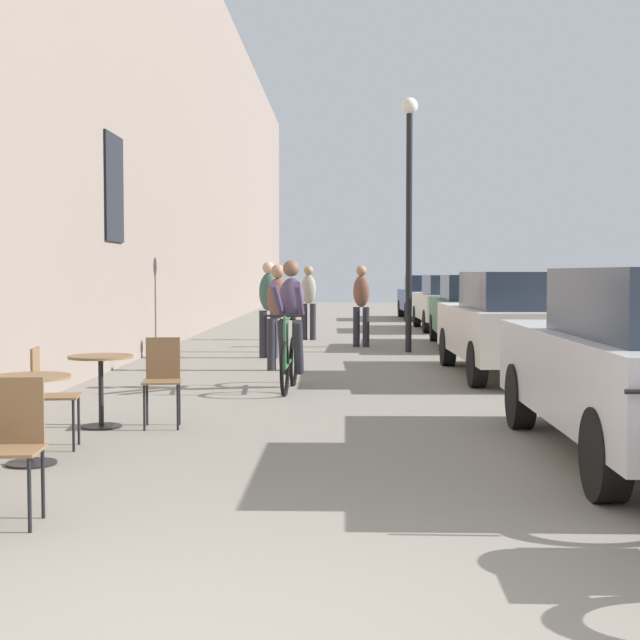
{
  "coord_description": "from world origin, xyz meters",
  "views": [
    {
      "loc": [
        0.49,
        -3.53,
        1.54
      ],
      "look_at": [
        0.11,
        10.48,
        0.82
      ],
      "focal_mm": 51.67,
      "sensor_mm": 36.0,
      "label": 1
    }
  ],
  "objects_px": {
    "pedestrian_mid": "(268,304)",
    "parked_car_third": "(478,310)",
    "cafe_chair_near_toward_wall": "(12,439)",
    "cafe_table_mid": "(30,400)",
    "pedestrian_near": "(278,311)",
    "cyclist_on_bicycle": "(290,328)",
    "street_lamp": "(409,191)",
    "pedestrian_furthest": "(309,298)",
    "pedestrian_far": "(361,301)",
    "parked_car_fifth": "(428,296)",
    "parked_car_fourth": "(451,302)",
    "cafe_chair_far_toward_street": "(162,375)",
    "cafe_chair_mid_toward_wall": "(48,390)",
    "parked_car_second": "(518,322)",
    "cafe_table_far": "(101,375)"
  },
  "relations": [
    {
      "from": "pedestrian_mid",
      "to": "parked_car_third",
      "type": "bearing_deg",
      "value": 32.05
    },
    {
      "from": "cafe_chair_near_toward_wall",
      "to": "cafe_table_mid",
      "type": "bearing_deg",
      "value": 105.54
    },
    {
      "from": "pedestrian_near",
      "to": "cyclist_on_bicycle",
      "type": "bearing_deg",
      "value": -81.79
    },
    {
      "from": "cafe_table_mid",
      "to": "street_lamp",
      "type": "xyz_separation_m",
      "value": [
        3.76,
        10.58,
        2.59
      ]
    },
    {
      "from": "pedestrian_furthest",
      "to": "cyclist_on_bicycle",
      "type": "bearing_deg",
      "value": -89.29
    },
    {
      "from": "pedestrian_near",
      "to": "street_lamp",
      "type": "relative_size",
      "value": 0.34
    },
    {
      "from": "cyclist_on_bicycle",
      "to": "pedestrian_near",
      "type": "bearing_deg",
      "value": 98.21
    },
    {
      "from": "cafe_chair_near_toward_wall",
      "to": "parked_car_third",
      "type": "xyz_separation_m",
      "value": [
        4.82,
        13.61,
        0.26
      ]
    },
    {
      "from": "pedestrian_near",
      "to": "pedestrian_mid",
      "type": "height_order",
      "value": "pedestrian_mid"
    },
    {
      "from": "pedestrian_furthest",
      "to": "pedestrian_far",
      "type": "bearing_deg",
      "value": -59.7
    },
    {
      "from": "pedestrian_far",
      "to": "parked_car_fifth",
      "type": "xyz_separation_m",
      "value": [
        2.41,
        11.55,
        -0.2
      ]
    },
    {
      "from": "pedestrian_mid",
      "to": "parked_car_fourth",
      "type": "height_order",
      "value": "pedestrian_mid"
    },
    {
      "from": "cafe_chair_far_toward_street",
      "to": "cafe_chair_near_toward_wall",
      "type": "bearing_deg",
      "value": -93.57
    },
    {
      "from": "parked_car_fourth",
      "to": "parked_car_fifth",
      "type": "relative_size",
      "value": 1.01
    },
    {
      "from": "pedestrian_mid",
      "to": "parked_car_fourth",
      "type": "xyz_separation_m",
      "value": [
        4.24,
        8.22,
        -0.22
      ]
    },
    {
      "from": "cafe_chair_near_toward_wall",
      "to": "pedestrian_far",
      "type": "distance_m",
      "value": 13.72
    },
    {
      "from": "pedestrian_mid",
      "to": "cyclist_on_bicycle",
      "type": "bearing_deg",
      "value": -81.58
    },
    {
      "from": "cafe_table_mid",
      "to": "pedestrian_far",
      "type": "distance_m",
      "value": 12.15
    },
    {
      "from": "cyclist_on_bicycle",
      "to": "parked_car_fifth",
      "type": "relative_size",
      "value": 0.43
    },
    {
      "from": "pedestrian_near",
      "to": "pedestrian_far",
      "type": "relative_size",
      "value": 0.99
    },
    {
      "from": "pedestrian_furthest",
      "to": "street_lamp",
      "type": "relative_size",
      "value": 0.35
    },
    {
      "from": "cafe_chair_mid_toward_wall",
      "to": "parked_car_second",
      "type": "bearing_deg",
      "value": 48.16
    },
    {
      "from": "cyclist_on_bicycle",
      "to": "pedestrian_mid",
      "type": "distance_m",
      "value": 4.5
    },
    {
      "from": "cafe_chair_far_toward_street",
      "to": "cyclist_on_bicycle",
      "type": "bearing_deg",
      "value": 69.87
    },
    {
      "from": "pedestrian_near",
      "to": "parked_car_fifth",
      "type": "bearing_deg",
      "value": 76.74
    },
    {
      "from": "cafe_chair_mid_toward_wall",
      "to": "parked_car_second",
      "type": "height_order",
      "value": "parked_car_second"
    },
    {
      "from": "pedestrian_furthest",
      "to": "pedestrian_near",
      "type": "bearing_deg",
      "value": -91.93
    },
    {
      "from": "cafe_table_mid",
      "to": "street_lamp",
      "type": "distance_m",
      "value": 11.52
    },
    {
      "from": "pedestrian_mid",
      "to": "pedestrian_furthest",
      "type": "height_order",
      "value": "pedestrian_mid"
    },
    {
      "from": "cafe_chair_near_toward_wall",
      "to": "pedestrian_furthest",
      "type": "height_order",
      "value": "pedestrian_furthest"
    },
    {
      "from": "cyclist_on_bicycle",
      "to": "pedestrian_far",
      "type": "height_order",
      "value": "cyclist_on_bicycle"
    },
    {
      "from": "parked_car_second",
      "to": "parked_car_fifth",
      "type": "distance_m",
      "value": 16.92
    },
    {
      "from": "cafe_chair_far_toward_street",
      "to": "street_lamp",
      "type": "relative_size",
      "value": 0.18
    },
    {
      "from": "parked_car_third",
      "to": "parked_car_fourth",
      "type": "bearing_deg",
      "value": 89.07
    },
    {
      "from": "parked_car_third",
      "to": "cafe_table_far",
      "type": "bearing_deg",
      "value": -117.17
    },
    {
      "from": "pedestrian_mid",
      "to": "parked_car_second",
      "type": "distance_m",
      "value": 4.89
    },
    {
      "from": "cyclist_on_bicycle",
      "to": "pedestrian_furthest",
      "type": "relative_size",
      "value": 1.03
    },
    {
      "from": "cafe_chair_near_toward_wall",
      "to": "pedestrian_mid",
      "type": "bearing_deg",
      "value": 86.53
    },
    {
      "from": "cafe_chair_near_toward_wall",
      "to": "cafe_table_mid",
      "type": "height_order",
      "value": "cafe_chair_near_toward_wall"
    },
    {
      "from": "cyclist_on_bicycle",
      "to": "parked_car_fourth",
      "type": "relative_size",
      "value": 0.42
    },
    {
      "from": "cafe_table_mid",
      "to": "pedestrian_near",
      "type": "xyz_separation_m",
      "value": [
        1.46,
        7.18,
        0.42
      ]
    },
    {
      "from": "cafe_chair_mid_toward_wall",
      "to": "cyclist_on_bicycle",
      "type": "relative_size",
      "value": 0.51
    },
    {
      "from": "cafe_chair_mid_toward_wall",
      "to": "street_lamp",
      "type": "distance_m",
      "value": 10.95
    },
    {
      "from": "cyclist_on_bicycle",
      "to": "pedestrian_mid",
      "type": "xyz_separation_m",
      "value": [
        -0.66,
        4.44,
        0.17
      ]
    },
    {
      "from": "cafe_table_mid",
      "to": "pedestrian_furthest",
      "type": "relative_size",
      "value": 0.42
    },
    {
      "from": "cyclist_on_bicycle",
      "to": "parked_car_fifth",
      "type": "distance_m",
      "value": 18.81
    },
    {
      "from": "pedestrian_mid",
      "to": "parked_car_fifth",
      "type": "distance_m",
      "value": 14.64
    },
    {
      "from": "pedestrian_near",
      "to": "pedestrian_far",
      "type": "bearing_deg",
      "value": 73.18
    },
    {
      "from": "parked_car_fourth",
      "to": "pedestrian_furthest",
      "type": "bearing_deg",
      "value": -134.78
    },
    {
      "from": "cafe_table_far",
      "to": "cafe_chair_far_toward_street",
      "type": "relative_size",
      "value": 0.81
    }
  ]
}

